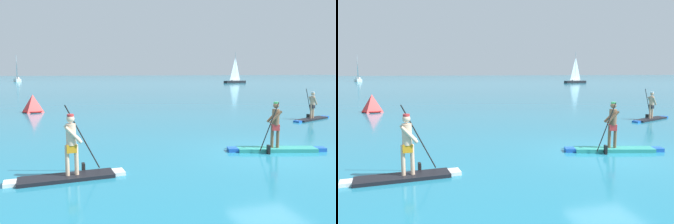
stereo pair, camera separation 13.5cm
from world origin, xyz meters
TOP-DOWN VIEW (x-y plane):
  - ground at (0.00, 0.00)m, footprint 440.00×440.00m
  - paddleboarder_near_left at (-6.90, -1.02)m, footprint 3.15×1.06m
  - paddleboarder_mid_center at (0.29, 0.26)m, footprint 3.53×1.31m
  - paddleboarder_far_right at (7.06, 6.76)m, footprint 3.41×1.81m
  - race_marker_buoy at (-9.40, 15.29)m, footprint 1.54×1.54m
  - sailboat_left_horizon at (-21.03, 92.75)m, footprint 2.57×4.44m
  - sailboat_right_horizon at (31.92, 65.59)m, footprint 5.89×2.39m

SIDE VIEW (x-z plane):
  - ground at x=0.00m, z-range 0.00..0.00m
  - paddleboarder_mid_center at x=0.29m, z-range -0.58..1.25m
  - paddleboarder_far_right at x=7.06m, z-range -0.59..1.30m
  - paddleboarder_near_left at x=-6.90m, z-range -0.64..1.38m
  - race_marker_buoy at x=-9.40m, z-range -0.07..1.20m
  - sailboat_left_horizon at x=-21.03m, z-range -2.76..4.61m
  - sailboat_right_horizon at x=31.92m, z-range -2.75..4.75m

